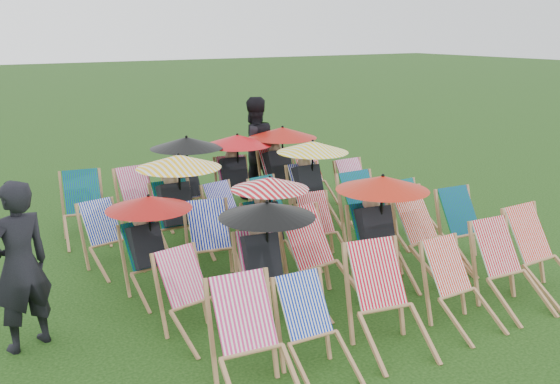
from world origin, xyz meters
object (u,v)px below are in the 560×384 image
deckchair_0 (256,345)px  deckchair_29 (315,178)px  deckchair_5 (547,254)px  person_left (20,266)px  person_rear (253,148)px

deckchair_0 → deckchair_29: deckchair_0 is taller
deckchair_5 → deckchair_29: bearing=88.9°
deckchair_0 → person_left: (-1.46, 1.90, 0.35)m
deckchair_0 → deckchair_29: (3.88, 4.71, -0.05)m
deckchair_0 → deckchair_29: 6.10m
deckchair_29 → person_rear: 1.22m
deckchair_5 → person_rear: (-0.78, 5.44, 0.43)m
deckchair_5 → person_rear: bearing=97.2°
person_left → person_rear: bearing=-160.7°
person_left → person_rear: person_rear is taller
deckchair_5 → deckchair_29: deckchair_5 is taller
person_left → person_rear: (4.55, 3.60, 0.08)m
deckchair_5 → deckchair_29: 4.65m
deckchair_29 → person_rear: bearing=137.6°
deckchair_29 → deckchair_0: bearing=-126.9°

